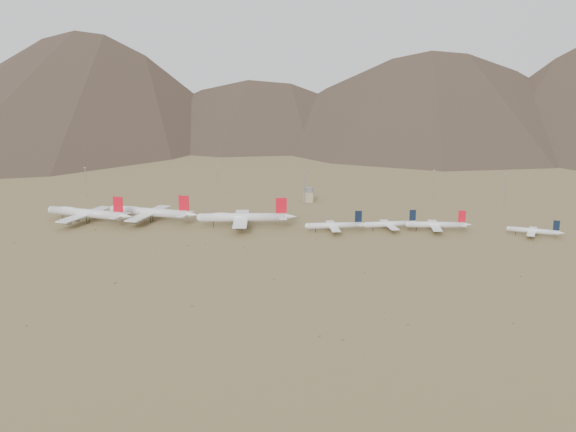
# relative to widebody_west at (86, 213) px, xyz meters

# --- Properties ---
(ground) EXTENTS (3000.00, 3000.00, 0.00)m
(ground) POSITION_rel_widebody_west_xyz_m (122.19, -24.28, -7.36)
(ground) COLOR olive
(ground) RESTS_ON ground
(mountain_ridge) EXTENTS (4400.00, 1000.00, 300.00)m
(mountain_ridge) POSITION_rel_widebody_west_xyz_m (122.19, 875.72, 142.64)
(mountain_ridge) COLOR #46352A
(mountain_ridge) RESTS_ON ground
(widebody_west) EXTENTS (70.75, 55.64, 21.36)m
(widebody_west) POSITION_rel_widebody_west_xyz_m (0.00, 0.00, 0.00)
(widebody_west) COLOR white
(widebody_west) RESTS_ON ground
(widebody_centre) EXTENTS (70.79, 55.23, 21.17)m
(widebody_centre) POSITION_rel_widebody_west_xyz_m (44.84, 9.43, -0.07)
(widebody_centre) COLOR white
(widebody_centre) RESTS_ON ground
(widebody_east) EXTENTS (70.85, 55.19, 21.16)m
(widebody_east) POSITION_rel_widebody_west_xyz_m (115.19, 2.00, -0.07)
(widebody_east) COLOR white
(widebody_east) RESTS_ON ground
(narrowbody_a) EXTENTS (43.62, 32.09, 14.63)m
(narrowbody_a) POSITION_rel_widebody_west_xyz_m (181.00, -2.63, -2.62)
(narrowbody_a) COLOR white
(narrowbody_a) RESTS_ON ground
(narrowbody_b) EXTENTS (41.05, 30.46, 13.96)m
(narrowbody_b) POSITION_rel_widebody_west_xyz_m (219.34, 7.53, -2.83)
(narrowbody_b) COLOR white
(narrowbody_b) RESTS_ON ground
(narrowbody_c) EXTENTS (45.86, 33.00, 15.13)m
(narrowbody_c) POSITION_rel_widebody_west_xyz_m (250.81, 7.79, -2.45)
(narrowbody_c) COLOR white
(narrowbody_c) RESTS_ON ground
(narrowbody_d) EXTENTS (37.00, 27.33, 12.48)m
(narrowbody_d) POSITION_rel_widebody_west_xyz_m (314.59, 1.95, -3.31)
(narrowbody_d) COLOR white
(narrowbody_d) RESTS_ON ground
(control_tower) EXTENTS (8.00, 8.00, 12.00)m
(control_tower) POSITION_rel_widebody_west_xyz_m (152.19, 95.72, -2.05)
(control_tower) COLOR tan
(control_tower) RESTS_ON ground
(mast_far_west) EXTENTS (2.00, 0.60, 25.70)m
(mast_far_west) POSITION_rel_widebody_west_xyz_m (-38.55, 90.89, 6.84)
(mast_far_west) COLOR gray
(mast_far_west) RESTS_ON ground
(mast_west) EXTENTS (2.00, 0.60, 25.70)m
(mast_west) POSITION_rel_widebody_west_xyz_m (71.81, 110.86, 6.84)
(mast_west) COLOR gray
(mast_west) RESTS_ON ground
(mast_centre) EXTENTS (2.00, 0.60, 25.70)m
(mast_centre) POSITION_rel_widebody_west_xyz_m (149.02, 90.16, 6.84)
(mast_centre) COLOR gray
(mast_centre) RESTS_ON ground
(mast_east) EXTENTS (2.00, 0.60, 25.70)m
(mast_east) POSITION_rel_widebody_west_xyz_m (254.46, 114.91, 6.84)
(mast_east) COLOR gray
(mast_east) RESTS_ON ground
(mast_far_east) EXTENTS (2.00, 0.60, 25.70)m
(mast_far_east) POSITION_rel_widebody_west_xyz_m (310.29, 104.11, 6.84)
(mast_far_east) COLOR gray
(mast_far_east) RESTS_ON ground
(desert_scrub) EXTENTS (433.39, 175.81, 0.98)m
(desert_scrub) POSITION_rel_widebody_west_xyz_m (127.43, -109.68, -7.03)
(desert_scrub) COLOR olive
(desert_scrub) RESTS_ON ground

